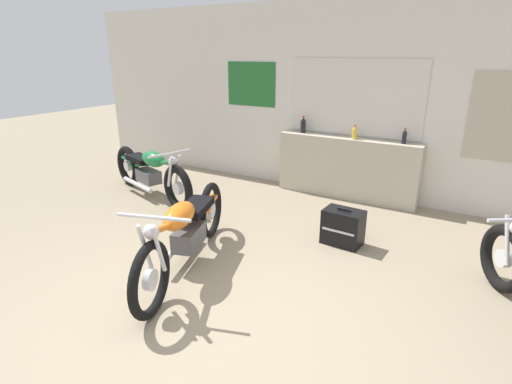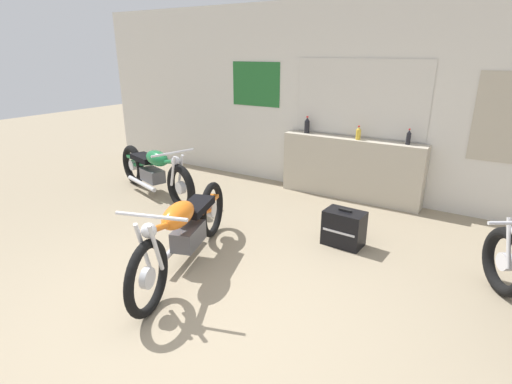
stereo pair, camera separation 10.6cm
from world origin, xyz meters
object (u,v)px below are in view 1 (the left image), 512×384
(hard_case_black, at_px, (343,227))
(bottle_left_center, at_px, (355,133))
(bottle_leftmost, at_px, (303,125))
(bottle_center, at_px, (404,137))
(motorcycle_green, at_px, (150,172))
(motorcycle_orange, at_px, (185,231))

(hard_case_black, bearing_deg, bottle_left_center, 104.98)
(bottle_leftmost, bearing_deg, bottle_center, -0.70)
(motorcycle_green, xyz_separation_m, hard_case_black, (3.01, -0.05, -0.19))
(bottle_leftmost, xyz_separation_m, hard_case_black, (1.22, -1.55, -0.81))
(bottle_center, bearing_deg, bottle_left_center, -176.33)
(bottle_center, relative_size, motorcycle_orange, 0.10)
(bottle_leftmost, relative_size, bottle_center, 1.19)
(motorcycle_green, distance_m, hard_case_black, 3.01)
(bottle_left_center, bearing_deg, motorcycle_orange, -105.44)
(motorcycle_green, bearing_deg, motorcycle_orange, -36.89)
(bottle_leftmost, xyz_separation_m, motorcycle_green, (-1.78, -1.51, -0.62))
(bottle_leftmost, bearing_deg, motorcycle_orange, -89.07)
(bottle_left_center, relative_size, motorcycle_green, 0.09)
(motorcycle_orange, relative_size, hard_case_black, 4.66)
(bottle_center, height_order, motorcycle_green, bottle_center)
(bottle_left_center, bearing_deg, motorcycle_green, -151.00)
(bottle_leftmost, height_order, bottle_left_center, bottle_leftmost)
(bottle_center, distance_m, motorcycle_orange, 3.26)
(motorcycle_orange, bearing_deg, hard_case_black, 48.38)
(bottle_leftmost, distance_m, hard_case_black, 2.14)
(bottle_center, bearing_deg, motorcycle_green, -155.60)
(motorcycle_orange, height_order, motorcycle_green, motorcycle_orange)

